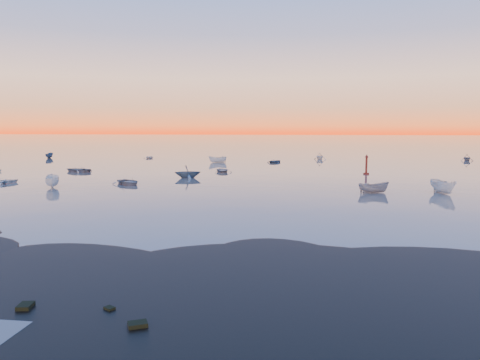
# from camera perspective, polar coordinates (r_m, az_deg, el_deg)

# --- Properties ---
(ground) EXTENTS (600.00, 600.00, 0.00)m
(ground) POSITION_cam_1_polar(r_m,az_deg,el_deg) (127.45, 2.75, 3.16)
(ground) COLOR #625952
(ground) RESTS_ON ground
(mud_lobes) EXTENTS (140.00, 6.00, 0.07)m
(mud_lobes) POSITION_cam_1_polar(r_m,az_deg,el_deg) (29.17, -15.89, -8.63)
(mud_lobes) COLOR black
(mud_lobes) RESTS_ON ground
(moored_fleet) EXTENTS (124.00, 58.00, 1.20)m
(moored_fleet) POSITION_cam_1_polar(r_m,az_deg,el_deg) (80.89, -0.29, 1.21)
(moored_fleet) COLOR white
(moored_fleet) RESTS_ON ground
(boat_near_left) EXTENTS (4.37, 4.47, 1.10)m
(boat_near_left) POSITION_cam_1_polar(r_m,az_deg,el_deg) (62.67, -13.45, -0.53)
(boat_near_left) COLOR slate
(boat_near_left) RESTS_ON ground
(boat_near_center) EXTENTS (2.24, 3.82, 1.24)m
(boat_near_center) POSITION_cam_1_polar(r_m,az_deg,el_deg) (55.35, 15.96, -1.52)
(boat_near_center) COLOR slate
(boat_near_center) RESTS_ON ground
(channel_marker) EXTENTS (0.92, 0.92, 3.26)m
(channel_marker) POSITION_cam_1_polar(r_m,az_deg,el_deg) (76.56, 15.15, 1.65)
(channel_marker) COLOR #47130F
(channel_marker) RESTS_ON ground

